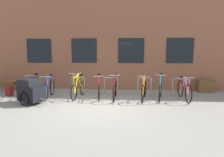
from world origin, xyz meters
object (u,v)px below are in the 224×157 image
bicycle_orange (144,90)px  backpack (9,91)px  bicycle_teal (160,89)px  planter_box (205,86)px  bicycle_yellow (79,89)px  bicycle_maroon (115,90)px  wooden_bench (3,83)px  bicycle_pink (184,90)px  bike_trailer (31,91)px  bicycle_red (99,89)px  bicycle_black (34,88)px  bicycle_blue (49,88)px

bicycle_orange → backpack: 5.92m
bicycle_teal → backpack: bicycle_teal is taller
bicycle_orange → planter_box: (3.06, 1.62, -0.09)m
bicycle_teal → bicycle_yellow: 3.45m
bicycle_teal → planter_box: 2.79m
bicycle_maroon → wooden_bench: bicycle_maroon is taller
bicycle_teal → bicycle_pink: 0.95m
bicycle_teal → bike_trailer: size_ratio=1.20×
bicycle_red → bicycle_black: bearing=-179.7°
bicycle_orange → bicycle_red: 1.91m
bicycle_red → bicycle_pink: bicycle_red is taller
bicycle_red → bicycle_teal: bearing=-1.0°
bicycle_teal → bicycle_yellow: size_ratio=1.00×
bicycle_orange → bicycle_maroon: size_ratio=1.07×
bicycle_orange → backpack: (-5.92, 0.13, -0.17)m
bike_trailer → bicycle_pink: bearing=10.7°
bicycle_pink → planter_box: size_ratio=2.50×
bicycle_orange → wooden_bench: (-7.00, 1.29, -0.03)m
bicycle_red → planter_box: size_ratio=2.43×
bicycle_maroon → bicycle_yellow: (-1.56, 0.13, -0.01)m
bicycle_red → wooden_bench: 5.22m
bicycle_teal → bicycle_black: bearing=179.7°
bicycle_orange → bicycle_maroon: bearing=-179.1°
bicycle_orange → wooden_bench: bicycle_orange is taller
bicycle_maroon → bicycle_orange: bearing=0.9°
bicycle_yellow → planter_box: size_ratio=2.50×
bicycle_blue → wooden_bench: 3.22m
wooden_bench → planter_box: planter_box is taller
bicycle_red → bicycle_teal: (2.58, -0.04, 0.02)m
bicycle_red → bicycle_blue: 2.15m
backpack → planter_box: 9.10m
backpack → bicycle_teal: bearing=15.5°
bicycle_black → wooden_bench: size_ratio=1.10×
bicycle_pink → planter_box: bicycle_pink is taller
bicycle_red → planter_box: 5.16m
bicycle_pink → bike_trailer: bicycle_pink is taller
bicycle_maroon → bicycle_pink: bearing=2.7°
bicycle_blue → bicycle_yellow: 1.28m
bicycle_maroon → wooden_bench: (-5.80, 1.31, -0.02)m
bike_trailer → backpack: bike_trailer is taller
bicycle_maroon → bicycle_red: (-0.70, 0.22, -0.02)m
bicycle_blue → bicycle_yellow: size_ratio=1.01×
bicycle_yellow → backpack: size_ratio=3.97×
bicycle_maroon → bike_trailer: size_ratio=1.16×
bicycle_red → bicycle_black: (-2.88, -0.01, -0.00)m
planter_box → bicycle_red: bearing=-164.1°
bicycle_pink → wooden_bench: 8.72m
bicycle_orange → bike_trailer: (-4.29, -1.00, 0.09)m
bicycle_maroon → bicycle_blue: bearing=179.2°
bicycle_maroon → bicycle_pink: size_ratio=0.97×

